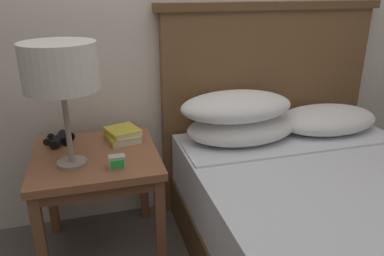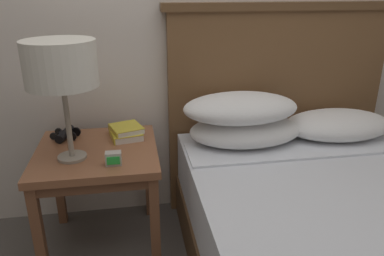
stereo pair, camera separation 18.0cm
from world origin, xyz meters
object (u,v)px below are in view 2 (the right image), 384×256
(nightstand, at_px, (98,163))
(table_lamp, at_px, (61,65))
(binoculars_pair, at_px, (65,134))
(book_stacked_on_top, at_px, (126,129))
(book_on_nightstand, at_px, (125,134))
(bed, at_px, (336,233))
(alarm_clock, at_px, (113,158))

(nightstand, distance_m, table_lamp, 0.52)
(nightstand, height_order, binoculars_pair, binoculars_pair)
(table_lamp, relative_size, book_stacked_on_top, 2.72)
(book_on_nightstand, height_order, binoculars_pair, binoculars_pair)
(book_on_nightstand, distance_m, book_stacked_on_top, 0.03)
(table_lamp, bearing_deg, nightstand, 39.31)
(book_on_nightstand, bearing_deg, table_lamp, -138.51)
(nightstand, height_order, book_stacked_on_top, book_stacked_on_top)
(bed, distance_m, book_on_nightstand, 1.11)
(nightstand, xyz_separation_m, table_lamp, (-0.10, -0.08, 0.51))
(book_stacked_on_top, relative_size, binoculars_pair, 1.19)
(nightstand, height_order, book_on_nightstand, book_on_nightstand)
(bed, bearing_deg, book_on_nightstand, 144.80)
(nightstand, distance_m, alarm_clock, 0.23)
(binoculars_pair, relative_size, alarm_clock, 2.36)
(bed, xyz_separation_m, alarm_clock, (-0.93, 0.31, 0.28))
(bed, height_order, table_lamp, bed)
(nightstand, distance_m, book_stacked_on_top, 0.23)
(table_lamp, bearing_deg, bed, -19.90)
(binoculars_pair, bearing_deg, bed, -29.16)
(nightstand, distance_m, book_on_nightstand, 0.21)
(book_on_nightstand, bearing_deg, binoculars_pair, 172.18)
(nightstand, relative_size, bed, 0.31)
(binoculars_pair, bearing_deg, alarm_clock, -54.19)
(book_on_nightstand, relative_size, book_stacked_on_top, 1.04)
(nightstand, height_order, bed, bed)
(table_lamp, bearing_deg, book_stacked_on_top, 40.72)
(book_stacked_on_top, xyz_separation_m, alarm_clock, (-0.06, -0.31, -0.02))
(book_stacked_on_top, height_order, alarm_clock, book_stacked_on_top)
(binoculars_pair, bearing_deg, book_on_nightstand, -7.82)
(alarm_clock, bearing_deg, nightstand, 116.09)
(book_on_nightstand, distance_m, binoculars_pair, 0.31)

